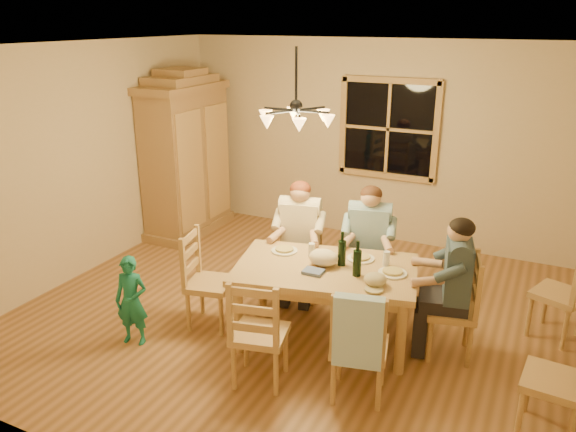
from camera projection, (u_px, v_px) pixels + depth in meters
The scene contains 31 objects.
floor at pixel (295, 313), 5.91m from camera, with size 5.50×5.50×0.00m, color brown.
ceiling at pixel (296, 46), 5.00m from camera, with size 5.50×5.00×0.02m, color white.
wall_back at pixel (374, 142), 7.58m from camera, with size 5.50×0.02×2.70m, color beige.
wall_left at pixel (84, 161), 6.58m from camera, with size 0.02×5.00×2.70m, color beige.
window at pixel (388, 129), 7.40m from camera, with size 1.30×0.06×1.30m.
chandelier at pixel (296, 116), 5.21m from camera, with size 0.77×0.68×0.71m.
armoire at pixel (186, 160), 7.87m from camera, with size 0.66×1.40×2.30m.
dining_table at pixel (325, 277), 5.24m from camera, with size 1.84×1.35×0.76m.
chair_far_left at pixel (299, 272), 6.16m from camera, with size 0.52×0.51×0.99m.
chair_far_right at pixel (367, 279), 6.01m from camera, with size 0.52×0.51×0.99m.
chair_near_left at pixel (260, 349), 4.73m from camera, with size 0.52×0.51×0.99m.
chair_near_right at pixel (359, 363), 4.55m from camera, with size 0.52×0.51×0.99m.
chair_end_left at pixel (211, 297), 5.61m from camera, with size 0.51×0.52×0.99m.
chair_end_right at pixel (450, 325), 5.11m from camera, with size 0.51×0.52×0.99m.
adult_woman at pixel (300, 226), 5.98m from camera, with size 0.46×0.49×0.87m.
adult_plaid_man at pixel (369, 232), 5.82m from camera, with size 0.46×0.49×0.87m.
adult_slate_man at pixel (455, 271), 4.93m from camera, with size 0.49×0.46×0.87m.
towel at pixel (358, 332), 4.24m from camera, with size 0.38×0.10×0.58m, color #B1D5F0.
wine_bottle_a at pixel (342, 249), 5.19m from camera, with size 0.08×0.08×0.33m, color black.
wine_bottle_b at pixel (357, 258), 4.97m from camera, with size 0.08×0.08×0.33m, color black.
plate_woman at pixel (284, 251), 5.53m from camera, with size 0.26×0.26×0.02m, color white.
plate_plaid at pixel (361, 259), 5.36m from camera, with size 0.26×0.26×0.02m, color white.
plate_slate at pixel (392, 273), 5.05m from camera, with size 0.26×0.26×0.02m, color white.
wine_glass_a at pixel (312, 250), 5.39m from camera, with size 0.06×0.06×0.14m, color silver.
wine_glass_b at pixel (386, 259), 5.21m from camera, with size 0.06×0.06×0.14m, color silver.
cap at pixel (375, 279), 4.83m from camera, with size 0.20×0.20×0.11m, color tan.
napkin at pixel (313, 272), 5.07m from camera, with size 0.18×0.14×0.03m, color #54649A.
cloth_bundle at pixel (324, 258), 5.21m from camera, with size 0.28×0.22×0.15m, color beige.
child at pixel (132, 301), 5.25m from camera, with size 0.32×0.21×0.88m, color #1B7969.
chair_spare_front at pixel (550, 398), 4.12m from camera, with size 0.46×0.47×0.99m.
chair_spare_back at pixel (556, 308), 5.39m from camera, with size 0.55×0.56×0.99m.
Camera 1 is at (2.20, -4.74, 2.95)m, focal length 35.00 mm.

